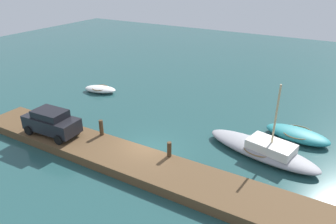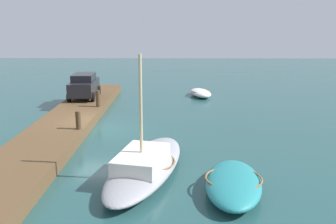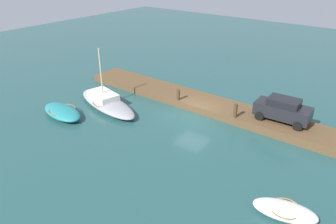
{
  "view_description": "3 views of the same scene",
  "coord_description": "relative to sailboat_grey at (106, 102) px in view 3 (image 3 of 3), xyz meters",
  "views": [
    {
      "loc": [
        9.78,
        -14.34,
        10.9
      ],
      "look_at": [
        -0.93,
        4.12,
        0.95
      ],
      "focal_mm": 33.51,
      "sensor_mm": 36.0,
      "label": 1
    },
    {
      "loc": [
        20.72,
        4.36,
        6.07
      ],
      "look_at": [
        -0.9,
        4.03,
        0.84
      ],
      "focal_mm": 40.61,
      "sensor_mm": 36.0,
      "label": 2
    },
    {
      "loc": [
        -12.8,
        19.73,
        11.62
      ],
      "look_at": [
        0.12,
        3.08,
        1.37
      ],
      "focal_mm": 35.07,
      "sensor_mm": 36.0,
      "label": 3
    }
  ],
  "objects": [
    {
      "name": "sailboat_grey",
      "position": [
        0.0,
        0.0,
        0.0
      ],
      "size": [
        7.73,
        3.85,
        4.9
      ],
      "rotation": [
        0.0,
        0.0,
        -0.22
      ],
      "color": "#939399",
      "rests_on": "ground_plane"
    },
    {
      "name": "motorboat_teal",
      "position": [
        1.52,
        3.28,
        -0.1
      ],
      "size": [
        4.55,
        2.57,
        0.71
      ],
      "rotation": [
        0.0,
        0.0,
        -0.14
      ],
      "color": "teal",
      "rests_on": "ground_plane"
    },
    {
      "name": "parked_car",
      "position": [
        -12.77,
        -5.37,
        1.03
      ],
      "size": [
        3.95,
        2.01,
        1.74
      ],
      "rotation": [
        0.0,
        0.0,
        0.04
      ],
      "color": "black",
      "rests_on": "dock_platform"
    },
    {
      "name": "rowboat_white",
      "position": [
        -16.27,
        3.31,
        -0.16
      ],
      "size": [
        3.36,
        2.16,
        0.59
      ],
      "rotation": [
        0.0,
        0.0,
        0.24
      ],
      "color": "white",
      "rests_on": "ground_plane"
    },
    {
      "name": "mooring_post_mid_west",
      "position": [
        -4.61,
        -3.81,
        0.6
      ],
      "size": [
        0.27,
        0.27,
        0.95
      ],
      "primitive_type": "cylinder",
      "color": "#47331E",
      "rests_on": "dock_platform"
    },
    {
      "name": "ground_plane",
      "position": [
        -6.48,
        -3.24,
        -0.46
      ],
      "size": [
        84.0,
        84.0,
        0.0
      ],
      "primitive_type": "plane",
      "color": "#234C4C"
    },
    {
      "name": "mooring_post_west",
      "position": [
        -9.85,
        -3.81,
        0.66
      ],
      "size": [
        0.27,
        0.27,
        1.08
      ],
      "primitive_type": "cylinder",
      "color": "#47331E",
      "rests_on": "dock_platform"
    },
    {
      "name": "dock_platform",
      "position": [
        -6.48,
        -5.07,
        -0.17
      ],
      "size": [
        24.37,
        3.02,
        0.58
      ],
      "primitive_type": "cube",
      "color": "brown",
      "rests_on": "ground_plane"
    }
  ]
}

